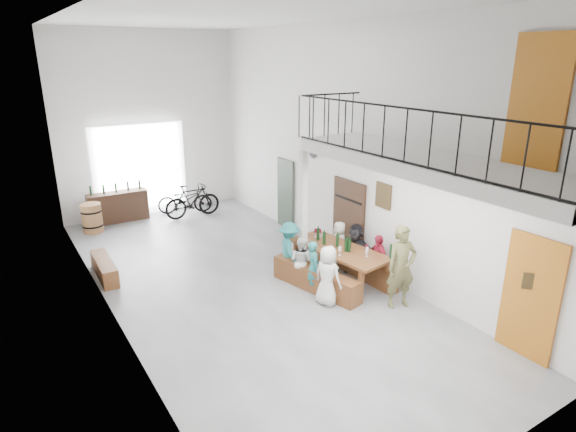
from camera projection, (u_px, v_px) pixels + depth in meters
floor at (243, 282)px, 10.61m from camera, size 12.00×12.00×0.00m
room_walls at (237, 119)px, 9.48m from camera, size 12.00×12.00×12.00m
gateway_portal at (140, 170)px, 14.72m from camera, size 2.80×0.08×2.80m
right_wall_decor at (398, 208)px, 9.94m from camera, size 0.07×8.28×5.07m
balcony at (425, 166)px, 8.17m from camera, size 1.52×5.62×4.00m
tasting_table at (339, 252)px, 10.42m from camera, size 1.24×2.39×0.79m
bench_inner at (315, 279)px, 10.16m from camera, size 0.82×2.20×0.50m
bench_wall at (361, 267)px, 10.80m from camera, size 0.35×2.10×0.48m
tableware at (336, 240)px, 10.46m from camera, size 0.61×1.57×0.35m
side_bench at (104, 268)px, 10.78m from camera, size 0.36×1.50×0.42m
oak_barrel at (92, 218)px, 13.47m from camera, size 0.56×0.56×0.83m
serving_counter at (118, 207)px, 14.36m from camera, size 1.71×0.50×0.90m
counter_bottles at (116, 188)px, 14.19m from camera, size 1.46×0.11×0.28m
guest_left_a at (328, 276)px, 9.49m from camera, size 0.55×0.69×1.24m
guest_left_b at (313, 267)px, 10.02m from camera, size 0.40×0.48×1.13m
guest_left_c at (302, 261)px, 10.33m from camera, size 0.54×0.63×1.11m
guest_left_d at (289, 250)px, 10.70m from camera, size 0.69×0.93×1.28m
guest_right_a at (378, 260)px, 10.37m from camera, size 0.40×0.71×1.13m
guest_right_b at (355, 249)px, 10.81m from camera, size 0.64×1.17×1.21m
guest_right_c at (339, 244)px, 11.27m from camera, size 0.49×0.61×1.09m
host_standing at (401, 267)px, 9.34m from camera, size 0.70×0.55×1.69m
potted_plant at (321, 246)px, 12.12m from camera, size 0.40×0.36×0.39m
bicycle_near at (185, 200)px, 15.11m from camera, size 1.77×1.10×0.88m
bicycle_far at (193, 201)px, 14.70m from camera, size 1.75×0.55×1.04m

